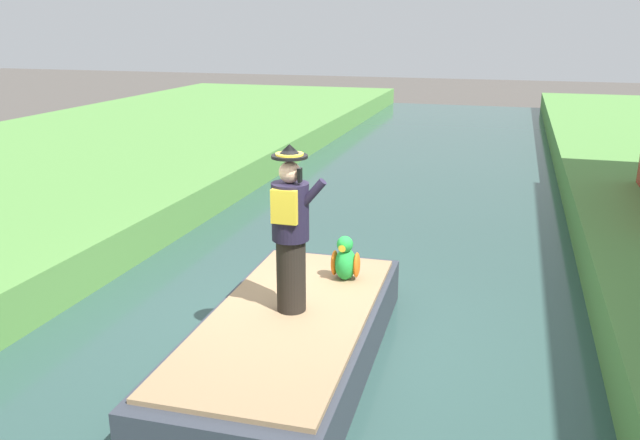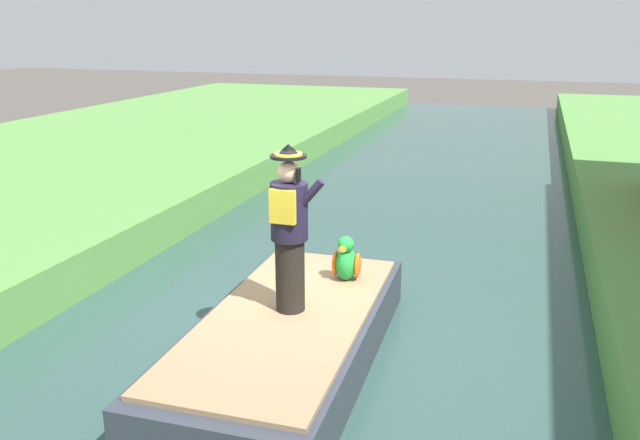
% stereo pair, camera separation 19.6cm
% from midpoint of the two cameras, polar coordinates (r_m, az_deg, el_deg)
% --- Properties ---
extents(ground_plane, '(80.00, 80.00, 0.00)m').
position_cam_midpoint_polar(ground_plane, '(7.99, -1.85, -11.03)').
color(ground_plane, '#4C4742').
extents(canal_water, '(6.63, 48.00, 0.10)m').
position_cam_midpoint_polar(canal_water, '(7.97, -1.85, -10.71)').
color(canal_water, '#2D4C47').
rests_on(canal_water, ground).
extents(boat, '(1.92, 4.25, 0.61)m').
position_cam_midpoint_polar(boat, '(7.27, -3.49, -10.50)').
color(boat, '#333842').
rests_on(boat, canal_water).
extents(person_pirate, '(0.61, 0.42, 1.85)m').
position_cam_midpoint_polar(person_pirate, '(6.91, -3.40, -0.89)').
color(person_pirate, black).
rests_on(person_pirate, boat).
extents(parrot_plush, '(0.36, 0.35, 0.57)m').
position_cam_midpoint_polar(parrot_plush, '(7.96, 1.54, -3.60)').
color(parrot_plush, green).
rests_on(parrot_plush, boat).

